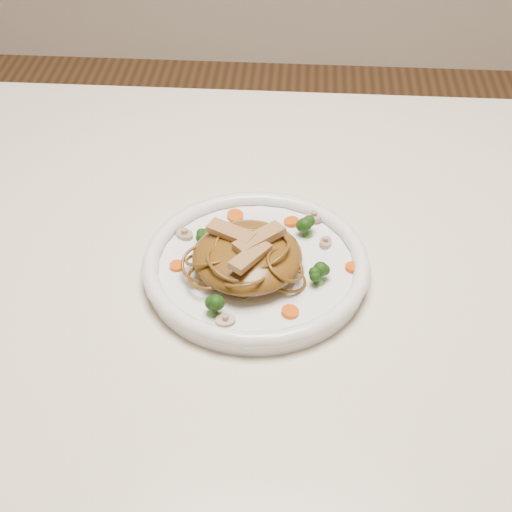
{
  "coord_description": "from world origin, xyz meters",
  "views": [
    {
      "loc": [
        0.02,
        -0.73,
        1.37
      ],
      "look_at": [
        -0.03,
        -0.06,
        0.78
      ],
      "focal_mm": 53.06,
      "sensor_mm": 36.0,
      "label": 1
    }
  ],
  "objects": [
    {
      "name": "mushroom_3",
      "position": [
        0.04,
        0.04,
        0.77
      ],
      "size": [
        0.04,
        0.04,
        0.01
      ],
      "primitive_type": "cylinder",
      "rotation": [
        0.0,
        0.0,
        1.96
      ],
      "color": "tan",
      "rests_on": "plate"
    },
    {
      "name": "carrot_4",
      "position": [
        0.02,
        -0.14,
        0.77
      ],
      "size": [
        0.02,
        0.02,
        0.0
      ],
      "primitive_type": "cylinder",
      "rotation": [
        0.0,
        0.0,
        -0.1
      ],
      "color": "#CC5207",
      "rests_on": "plate"
    },
    {
      "name": "mushroom_2",
      "position": [
        -0.12,
        -0.01,
        0.77
      ],
      "size": [
        0.03,
        0.03,
        0.01
      ],
      "primitive_type": "cylinder",
      "rotation": [
        0.0,
        0.0,
        -0.55
      ],
      "color": "tan",
      "rests_on": "plate"
    },
    {
      "name": "noodle_mound",
      "position": [
        -0.04,
        -0.07,
        0.79
      ],
      "size": [
        0.16,
        0.16,
        0.04
      ],
      "primitive_type": "ellipsoid",
      "rotation": [
        0.0,
        0.0,
        -0.26
      ],
      "color": "brown",
      "rests_on": "plate"
    },
    {
      "name": "broccoli_0",
      "position": [
        0.03,
        0.0,
        0.78
      ],
      "size": [
        0.02,
        0.02,
        0.03
      ],
      "primitive_type": null,
      "rotation": [
        0.0,
        0.0,
        0.09
      ],
      "color": "#19450E",
      "rests_on": "plate"
    },
    {
      "name": "carrot_2",
      "position": [
        0.09,
        -0.06,
        0.77
      ],
      "size": [
        0.02,
        0.02,
        0.0
      ],
      "primitive_type": "cylinder",
      "rotation": [
        0.0,
        0.0,
        -0.4
      ],
      "color": "#CC5207",
      "rests_on": "plate"
    },
    {
      "name": "carrot_3",
      "position": [
        -0.06,
        0.03,
        0.77
      ],
      "size": [
        0.02,
        0.02,
        0.0
      ],
      "primitive_type": "cylinder",
      "rotation": [
        0.0,
        0.0,
        -0.05
      ],
      "color": "#CC5207",
      "rests_on": "plate"
    },
    {
      "name": "chicken_c",
      "position": [
        -0.03,
        -0.09,
        0.81
      ],
      "size": [
        0.05,
        0.06,
        0.01
      ],
      "primitive_type": "cube",
      "rotation": [
        0.0,
        0.0,
        4.13
      ],
      "color": "tan",
      "rests_on": "noodle_mound"
    },
    {
      "name": "carrot_1",
      "position": [
        -0.12,
        -0.07,
        0.77
      ],
      "size": [
        0.02,
        0.02,
        0.0
      ],
      "primitive_type": "cylinder",
      "rotation": [
        0.0,
        0.0,
        0.02
      ],
      "color": "#CC5207",
      "rests_on": "plate"
    },
    {
      "name": "broccoli_2",
      "position": [
        -0.07,
        -0.14,
        0.78
      ],
      "size": [
        0.03,
        0.03,
        0.03
      ],
      "primitive_type": null,
      "rotation": [
        0.0,
        0.0,
        0.11
      ],
      "color": "#19450E",
      "rests_on": "plate"
    },
    {
      "name": "chicken_b",
      "position": [
        -0.06,
        -0.05,
        0.81
      ],
      "size": [
        0.06,
        0.05,
        0.01
      ],
      "primitive_type": "cube",
      "rotation": [
        0.0,
        0.0,
        2.61
      ],
      "color": "tan",
      "rests_on": "noodle_mound"
    },
    {
      "name": "mushroom_1",
      "position": [
        0.06,
        -0.01,
        0.77
      ],
      "size": [
        0.03,
        0.03,
        0.01
      ],
      "primitive_type": "cylinder",
      "rotation": [
        0.0,
        0.0,
        1.35
      ],
      "color": "tan",
      "rests_on": "plate"
    },
    {
      "name": "plate",
      "position": [
        -0.03,
        -0.06,
        0.76
      ],
      "size": [
        0.32,
        0.32,
        0.02
      ],
      "primitive_type": "cylinder",
      "rotation": [
        0.0,
        0.0,
        0.21
      ],
      "color": "white",
      "rests_on": "table"
    },
    {
      "name": "broccoli_3",
      "position": [
        0.05,
        -0.08,
        0.78
      ],
      "size": [
        0.03,
        0.03,
        0.03
      ],
      "primitive_type": null,
      "rotation": [
        0.0,
        0.0,
        0.18
      ],
      "color": "#19450E",
      "rests_on": "plate"
    },
    {
      "name": "table",
      "position": [
        0.0,
        0.0,
        0.65
      ],
      "size": [
        1.2,
        0.8,
        0.75
      ],
      "color": "beige",
      "rests_on": "ground"
    },
    {
      "name": "chicken_a",
      "position": [
        -0.02,
        -0.06,
        0.81
      ],
      "size": [
        0.06,
        0.06,
        0.01
      ],
      "primitive_type": "cube",
      "rotation": [
        0.0,
        0.0,
        0.75
      ],
      "color": "tan",
      "rests_on": "noodle_mound"
    },
    {
      "name": "broccoli_1",
      "position": [
        -0.1,
        -0.03,
        0.78
      ],
      "size": [
        0.03,
        0.03,
        0.03
      ],
      "primitive_type": null,
      "rotation": [
        0.0,
        0.0,
        0.03
      ],
      "color": "#19450E",
      "rests_on": "plate"
    },
    {
      "name": "carrot_0",
      "position": [
        0.01,
        0.03,
        0.77
      ],
      "size": [
        0.02,
        0.02,
        0.0
      ],
      "primitive_type": "cylinder",
      "rotation": [
        0.0,
        0.0,
        0.23
      ],
      "color": "#CC5207",
      "rests_on": "plate"
    },
    {
      "name": "mushroom_0",
      "position": [
        -0.05,
        -0.15,
        0.77
      ],
      "size": [
        0.03,
        0.03,
        0.01
      ],
      "primitive_type": "cylinder",
      "rotation": [
        0.0,
        0.0,
        0.27
      ],
      "color": "tan",
      "rests_on": "plate"
    }
  ]
}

